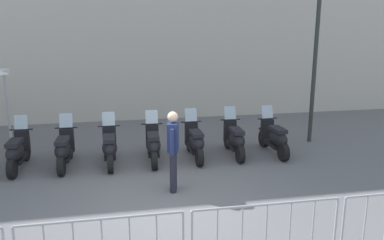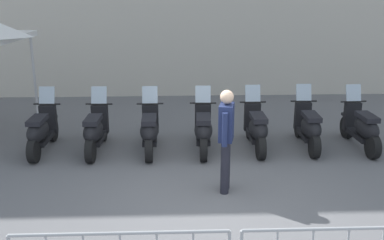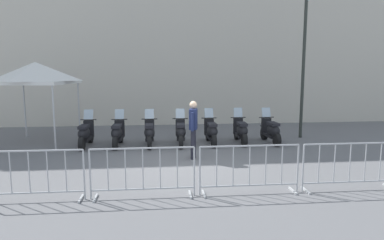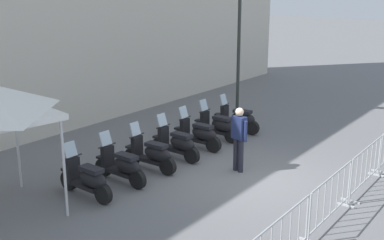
{
  "view_description": "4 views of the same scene",
  "coord_description": "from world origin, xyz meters",
  "px_view_note": "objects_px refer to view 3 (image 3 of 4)",
  "views": [
    {
      "loc": [
        0.31,
        -7.4,
        3.53
      ],
      "look_at": [
        0.59,
        1.91,
        1.22
      ],
      "focal_mm": 37.57,
      "sensor_mm": 36.0,
      "label": 1
    },
    {
      "loc": [
        0.44,
        -6.53,
        3.43
      ],
      "look_at": [
        -0.55,
        1.89,
        0.81
      ],
      "focal_mm": 43.46,
      "sensor_mm": 36.0,
      "label": 2
    },
    {
      "loc": [
        0.68,
        -9.55,
        2.66
      ],
      "look_at": [
        -0.0,
        2.74,
        0.85
      ],
      "focal_mm": 32.46,
      "sensor_mm": 36.0,
      "label": 3
    },
    {
      "loc": [
        -9.13,
        -7.21,
        4.75
      ],
      "look_at": [
        -0.13,
        2.03,
        1.17
      ],
      "focal_mm": 45.39,
      "sensor_mm": 36.0,
      "label": 4
    }
  ],
  "objects_px": {
    "motorcycle_1": "(118,134)",
    "motorcycle_4": "(211,132)",
    "barrier_segment_3": "(250,170)",
    "barrier_segment_4": "(350,167)",
    "barrier_segment_2": "(143,173)",
    "motorcycle_2": "(149,133)",
    "motorcycle_5": "(241,131)",
    "motorcycle_6": "(271,131)",
    "barrier_segment_1": "(29,176)",
    "motorcycle_0": "(85,134)",
    "officer_near_row_end": "(193,126)",
    "canopy_tent": "(36,73)",
    "street_lamp": "(304,42)",
    "motorcycle_3": "(181,133)"
  },
  "relations": [
    {
      "from": "barrier_segment_1",
      "to": "canopy_tent",
      "type": "height_order",
      "value": "canopy_tent"
    },
    {
      "from": "motorcycle_0",
      "to": "officer_near_row_end",
      "type": "distance_m",
      "value": 4.04
    },
    {
      "from": "barrier_segment_1",
      "to": "officer_near_row_end",
      "type": "relative_size",
      "value": 1.24
    },
    {
      "from": "street_lamp",
      "to": "motorcycle_3",
      "type": "bearing_deg",
      "value": -159.7
    },
    {
      "from": "barrier_segment_1",
      "to": "barrier_segment_2",
      "type": "relative_size",
      "value": 1.0
    },
    {
      "from": "motorcycle_5",
      "to": "barrier_segment_2",
      "type": "distance_m",
      "value": 5.99
    },
    {
      "from": "motorcycle_3",
      "to": "motorcycle_6",
      "type": "height_order",
      "value": "same"
    },
    {
      "from": "barrier_segment_4",
      "to": "officer_near_row_end",
      "type": "xyz_separation_m",
      "value": [
        -3.59,
        2.52,
        0.45
      ]
    },
    {
      "from": "motorcycle_1",
      "to": "canopy_tent",
      "type": "height_order",
      "value": "canopy_tent"
    },
    {
      "from": "motorcycle_1",
      "to": "motorcycle_5",
      "type": "height_order",
      "value": "same"
    },
    {
      "from": "motorcycle_6",
      "to": "barrier_segment_1",
      "type": "height_order",
      "value": "motorcycle_6"
    },
    {
      "from": "barrier_segment_3",
      "to": "barrier_segment_4",
      "type": "distance_m",
      "value": 2.26
    },
    {
      "from": "barrier_segment_1",
      "to": "barrier_segment_3",
      "type": "xyz_separation_m",
      "value": [
        4.47,
        0.71,
        0.0
      ]
    },
    {
      "from": "motorcycle_1",
      "to": "street_lamp",
      "type": "height_order",
      "value": "street_lamp"
    },
    {
      "from": "motorcycle_2",
      "to": "motorcycle_3",
      "type": "xyz_separation_m",
      "value": [
        1.07,
        0.18,
        0.0
      ]
    },
    {
      "from": "motorcycle_0",
      "to": "officer_near_row_end",
      "type": "height_order",
      "value": "officer_near_row_end"
    },
    {
      "from": "motorcycle_2",
      "to": "officer_near_row_end",
      "type": "xyz_separation_m",
      "value": [
        1.61,
        -1.63,
        0.53
      ]
    },
    {
      "from": "motorcycle_5",
      "to": "barrier_segment_1",
      "type": "bearing_deg",
      "value": -129.04
    },
    {
      "from": "motorcycle_1",
      "to": "motorcycle_4",
      "type": "height_order",
      "value": "same"
    },
    {
      "from": "barrier_segment_4",
      "to": "street_lamp",
      "type": "relative_size",
      "value": 0.35
    },
    {
      "from": "motorcycle_4",
      "to": "motorcycle_5",
      "type": "relative_size",
      "value": 1.0
    },
    {
      "from": "motorcycle_1",
      "to": "motorcycle_3",
      "type": "bearing_deg",
      "value": 8.71
    },
    {
      "from": "motorcycle_0",
      "to": "motorcycle_3",
      "type": "height_order",
      "value": "same"
    },
    {
      "from": "barrier_segment_3",
      "to": "barrier_segment_4",
      "type": "bearing_deg",
      "value": 9.04
    },
    {
      "from": "motorcycle_0",
      "to": "motorcycle_5",
      "type": "height_order",
      "value": "same"
    },
    {
      "from": "motorcycle_2",
      "to": "barrier_segment_4",
      "type": "relative_size",
      "value": 0.8
    },
    {
      "from": "motorcycle_5",
      "to": "barrier_segment_4",
      "type": "bearing_deg",
      "value": -67.29
    },
    {
      "from": "motorcycle_5",
      "to": "barrier_segment_4",
      "type": "relative_size",
      "value": 0.8
    },
    {
      "from": "barrier_segment_3",
      "to": "motorcycle_1",
      "type": "bearing_deg",
      "value": 132.9
    },
    {
      "from": "barrier_segment_1",
      "to": "barrier_segment_4",
      "type": "relative_size",
      "value": 1.0
    },
    {
      "from": "motorcycle_3",
      "to": "officer_near_row_end",
      "type": "height_order",
      "value": "officer_near_row_end"
    },
    {
      "from": "motorcycle_1",
      "to": "barrier_segment_2",
      "type": "distance_m",
      "value": 5.05
    },
    {
      "from": "motorcycle_2",
      "to": "barrier_segment_4",
      "type": "distance_m",
      "value": 6.65
    },
    {
      "from": "motorcycle_5",
      "to": "officer_near_row_end",
      "type": "bearing_deg",
      "value": -125.79
    },
    {
      "from": "street_lamp",
      "to": "canopy_tent",
      "type": "xyz_separation_m",
      "value": [
        -9.72,
        -1.58,
        -1.17
      ]
    },
    {
      "from": "motorcycle_1",
      "to": "motorcycle_6",
      "type": "relative_size",
      "value": 1.01
    },
    {
      "from": "motorcycle_6",
      "to": "street_lamp",
      "type": "bearing_deg",
      "value": 41.32
    },
    {
      "from": "motorcycle_6",
      "to": "motorcycle_0",
      "type": "bearing_deg",
      "value": -171.38
    },
    {
      "from": "barrier_segment_2",
      "to": "barrier_segment_4",
      "type": "relative_size",
      "value": 1.0
    },
    {
      "from": "motorcycle_6",
      "to": "barrier_segment_4",
      "type": "distance_m",
      "value": 4.93
    },
    {
      "from": "motorcycle_1",
      "to": "barrier_segment_4",
      "type": "height_order",
      "value": "motorcycle_1"
    },
    {
      "from": "barrier_segment_1",
      "to": "motorcycle_0",
      "type": "bearing_deg",
      "value": 97.63
    },
    {
      "from": "barrier_segment_1",
      "to": "street_lamp",
      "type": "xyz_separation_m",
      "value": [
        7.14,
        7.09,
        3.16
      ]
    },
    {
      "from": "motorcycle_4",
      "to": "canopy_tent",
      "type": "height_order",
      "value": "canopy_tent"
    },
    {
      "from": "motorcycle_2",
      "to": "motorcycle_6",
      "type": "height_order",
      "value": "same"
    },
    {
      "from": "motorcycle_0",
      "to": "motorcycle_4",
      "type": "distance_m",
      "value": 4.36
    },
    {
      "from": "barrier_segment_1",
      "to": "canopy_tent",
      "type": "bearing_deg",
      "value": 115.07
    },
    {
      "from": "motorcycle_5",
      "to": "street_lamp",
      "type": "xyz_separation_m",
      "value": [
        2.43,
        1.28,
        3.23
      ]
    },
    {
      "from": "motorcycle_4",
      "to": "barrier_segment_4",
      "type": "height_order",
      "value": "motorcycle_4"
    },
    {
      "from": "motorcycle_1",
      "to": "motorcycle_4",
      "type": "xyz_separation_m",
      "value": [
        3.23,
        0.54,
        0.0
      ]
    }
  ]
}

